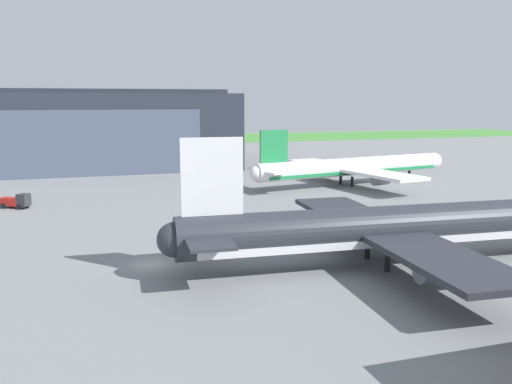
{
  "coord_description": "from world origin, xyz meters",
  "views": [
    {
      "loc": [
        -6.24,
        -54.72,
        16.64
      ],
      "look_at": [
        17.23,
        18.38,
        3.74
      ],
      "focal_mm": 38.34,
      "sensor_mm": 36.0,
      "label": 1
    }
  ],
  "objects_px": {
    "airliner_far_right": "(353,167)",
    "airliner_near_left": "(394,228)",
    "stair_truck": "(16,201)",
    "maintenance_hangar": "(47,131)"
  },
  "relations": [
    {
      "from": "airliner_far_right",
      "to": "airliner_near_left",
      "type": "height_order",
      "value": "airliner_near_left"
    },
    {
      "from": "airliner_far_right",
      "to": "airliner_near_left",
      "type": "distance_m",
      "value": 53.37
    },
    {
      "from": "maintenance_hangar",
      "to": "stair_truck",
      "type": "xyz_separation_m",
      "value": [
        -2.29,
        -53.79,
        -8.15
      ]
    },
    {
      "from": "airliner_far_right",
      "to": "stair_truck",
      "type": "relative_size",
      "value": 9.32
    },
    {
      "from": "airliner_near_left",
      "to": "stair_truck",
      "type": "distance_m",
      "value": 59.4
    },
    {
      "from": "maintenance_hangar",
      "to": "airliner_far_right",
      "type": "xyz_separation_m",
      "value": [
        58.9,
        -48.51,
        -5.7
      ]
    },
    {
      "from": "stair_truck",
      "to": "maintenance_hangar",
      "type": "bearing_deg",
      "value": 87.56
    },
    {
      "from": "maintenance_hangar",
      "to": "stair_truck",
      "type": "relative_size",
      "value": 18.26
    },
    {
      "from": "maintenance_hangar",
      "to": "airliner_near_left",
      "type": "relative_size",
      "value": 1.87
    },
    {
      "from": "airliner_far_right",
      "to": "airliner_near_left",
      "type": "xyz_separation_m",
      "value": [
        -21.09,
        -49.02,
        0.21
      ]
    }
  ]
}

